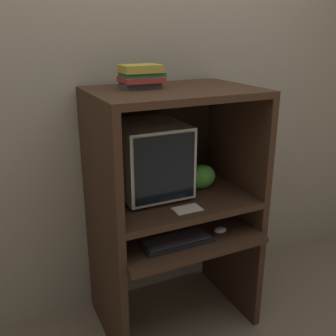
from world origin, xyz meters
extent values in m
cube|color=gray|center=(0.00, 0.68, 1.30)|extent=(6.00, 0.06, 2.60)
cube|color=#382316|center=(-0.41, 0.31, 0.32)|extent=(0.04, 0.62, 0.64)
cube|color=#382316|center=(0.41, 0.31, 0.32)|extent=(0.04, 0.62, 0.64)
cube|color=#382316|center=(0.00, 0.11, 0.62)|extent=(0.79, 0.34, 0.04)
cube|color=#382316|center=(-0.41, 0.31, 0.73)|extent=(0.04, 0.62, 0.18)
cube|color=#382316|center=(0.41, 0.31, 0.73)|extent=(0.04, 0.62, 0.18)
cube|color=#382316|center=(0.00, 0.31, 0.80)|extent=(0.79, 0.62, 0.04)
cube|color=#382316|center=(-0.41, 0.31, 1.11)|extent=(0.04, 0.62, 0.59)
cube|color=#382316|center=(0.41, 0.31, 1.11)|extent=(0.04, 0.62, 0.59)
cube|color=#382316|center=(0.00, 0.31, 1.39)|extent=(0.79, 0.62, 0.04)
cube|color=black|center=(0.00, 0.61, 1.11)|extent=(0.79, 0.01, 0.59)
cylinder|color=beige|center=(-0.11, 0.39, 0.83)|extent=(0.21, 0.21, 0.02)
cube|color=beige|center=(-0.11, 0.39, 1.03)|extent=(0.37, 0.41, 0.39)
cube|color=black|center=(-0.11, 0.18, 1.03)|extent=(0.33, 0.01, 0.35)
cube|color=black|center=(-0.08, 0.11, 0.65)|extent=(0.38, 0.16, 0.02)
cube|color=#333335|center=(-0.08, 0.11, 0.66)|extent=(0.35, 0.12, 0.01)
ellipsoid|color=#B7B7B7|center=(0.18, 0.10, 0.65)|extent=(0.07, 0.05, 0.03)
ellipsoid|color=green|center=(0.19, 0.33, 0.89)|extent=(0.17, 0.13, 0.14)
cube|color=#4C4C51|center=(-0.15, 0.40, 1.43)|extent=(0.19, 0.13, 0.03)
cube|color=maroon|center=(-0.15, 0.39, 1.45)|extent=(0.21, 0.17, 0.03)
cube|color=#236638|center=(-0.14, 0.40, 1.48)|extent=(0.21, 0.14, 0.02)
cube|color=gold|center=(-0.15, 0.39, 1.51)|extent=(0.20, 0.15, 0.04)
cube|color=beige|center=(-0.02, 0.11, 0.82)|extent=(0.15, 0.10, 0.00)
camera|label=1|loc=(-0.91, -1.51, 1.69)|focal=42.00mm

